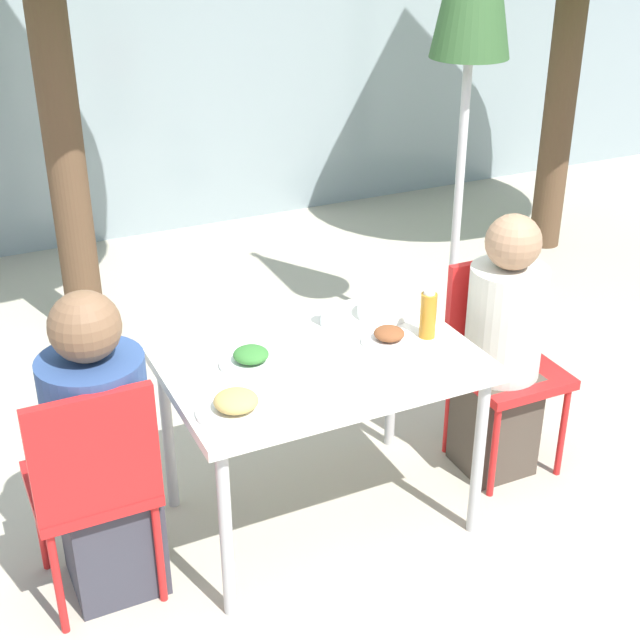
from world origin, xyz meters
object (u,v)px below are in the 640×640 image
(bottle, at_px, (428,314))
(salad_bowl, at_px, (383,309))
(chair_right, at_px, (500,348))
(person_right, at_px, (502,354))
(person_left, at_px, (102,456))
(chair_left, at_px, (93,477))
(drinking_cup, at_px, (330,315))

(bottle, xyz_separation_m, salad_bowl, (-0.06, 0.22, -0.07))
(bottle, height_order, salad_bowl, bottle)
(chair_right, xyz_separation_m, bottle, (-0.43, -0.10, 0.29))
(bottle, distance_m, salad_bowl, 0.24)
(person_right, xyz_separation_m, bottle, (-0.38, -0.02, 0.27))
(person_left, bearing_deg, chair_left, -122.04)
(chair_right, height_order, person_right, person_right)
(person_right, relative_size, drinking_cup, 13.29)
(chair_right, relative_size, drinking_cup, 10.33)
(person_left, distance_m, salad_bowl, 1.21)
(bottle, bearing_deg, drinking_cup, 139.40)
(drinking_cup, bearing_deg, chair_right, -11.49)
(chair_left, xyz_separation_m, person_right, (1.66, 0.07, 0.03))
(person_right, height_order, drinking_cup, person_right)
(person_left, xyz_separation_m, drinking_cup, (0.95, 0.21, 0.23))
(chair_left, relative_size, bottle, 4.56)
(chair_left, xyz_separation_m, bottle, (1.29, 0.05, 0.29))
(bottle, bearing_deg, salad_bowl, 106.07)
(salad_bowl, bearing_deg, bottle, -73.93)
(chair_left, xyz_separation_m, chair_right, (1.72, 0.15, 0.00))
(person_left, distance_m, person_right, 1.61)
(person_left, bearing_deg, person_right, -0.26)
(chair_left, height_order, drinking_cup, chair_left)
(person_left, xyz_separation_m, salad_bowl, (1.17, 0.19, 0.21))
(bottle, height_order, drinking_cup, bottle)
(person_right, bearing_deg, person_left, 0.26)
(person_left, distance_m, bottle, 1.27)
(drinking_cup, xyz_separation_m, salad_bowl, (0.22, -0.02, -0.02))
(person_left, relative_size, drinking_cup, 13.31)
(chair_left, relative_size, salad_bowl, 4.45)
(person_left, bearing_deg, salad_bowl, 9.49)
(chair_left, bearing_deg, bottle, 2.29)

